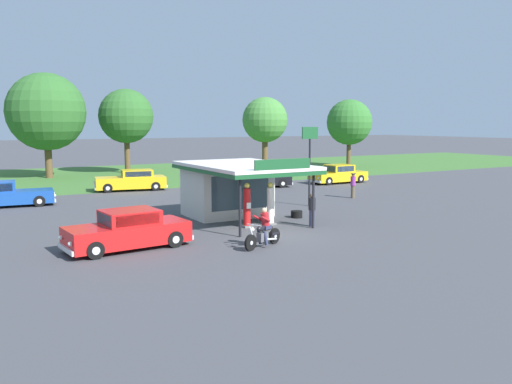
% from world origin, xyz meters
% --- Properties ---
extents(ground_plane, '(300.00, 300.00, 0.00)m').
position_xyz_m(ground_plane, '(0.00, 0.00, 0.00)').
color(ground_plane, '#424247').
extents(grass_verge_strip, '(120.00, 24.00, 0.01)m').
position_xyz_m(grass_verge_strip, '(0.00, 30.00, 0.00)').
color(grass_verge_strip, '#3D6B2D').
rests_on(grass_verge_strip, ground).
extents(service_station_kiosk, '(4.78, 7.30, 3.33)m').
position_xyz_m(service_station_kiosk, '(0.24, 4.79, 1.71)').
color(service_station_kiosk, beige).
rests_on(service_station_kiosk, ground).
extents(gas_pump_nearside, '(0.44, 0.44, 2.11)m').
position_xyz_m(gas_pump_nearside, '(-0.40, 1.91, 0.97)').
color(gas_pump_nearside, slate).
rests_on(gas_pump_nearside, ground).
extents(gas_pump_offside, '(0.44, 0.44, 2.08)m').
position_xyz_m(gas_pump_offside, '(0.89, 1.91, 0.95)').
color(gas_pump_offside, slate).
rests_on(gas_pump_offside, ground).
extents(motorcycle_with_rider, '(2.09, 1.01, 1.58)m').
position_xyz_m(motorcycle_with_rider, '(-1.77, -1.92, 0.65)').
color(motorcycle_with_rider, black).
rests_on(motorcycle_with_rider, ground).
extents(featured_classic_sedan, '(5.03, 2.36, 1.53)m').
position_xyz_m(featured_classic_sedan, '(-6.51, 0.50, 0.71)').
color(featured_classic_sedan, red).
rests_on(featured_classic_sedan, ground).
extents(parked_car_back_row_centre_right, '(5.07, 2.02, 1.51)m').
position_xyz_m(parked_car_back_row_centre_right, '(15.17, 14.57, 0.69)').
color(parked_car_back_row_centre_right, gold).
rests_on(parked_car_back_row_centre_right, ground).
extents(parked_car_back_row_left, '(5.56, 2.25, 1.52)m').
position_xyz_m(parked_car_back_row_left, '(-9.85, 14.45, 0.68)').
color(parked_car_back_row_left, '#19479E').
rests_on(parked_car_back_row_left, ground).
extents(parked_car_back_row_far_right, '(5.18, 2.94, 1.44)m').
position_xyz_m(parked_car_back_row_far_right, '(8.02, 15.32, 0.66)').
color(parked_car_back_row_far_right, black).
rests_on(parked_car_back_row_far_right, ground).
extents(parked_car_back_row_centre, '(5.40, 2.82, 1.51)m').
position_xyz_m(parked_car_back_row_centre, '(-1.03, 18.31, 0.70)').
color(parked_car_back_row_centre, gold).
rests_on(parked_car_back_row_centre, ground).
extents(bystander_strolling_foreground, '(0.36, 0.36, 1.65)m').
position_xyz_m(bystander_strolling_foreground, '(10.40, 7.06, 0.89)').
color(bystander_strolling_foreground, brown).
rests_on(bystander_strolling_foreground, ground).
extents(bystander_admiring_sedan, '(0.34, 0.34, 1.60)m').
position_xyz_m(bystander_admiring_sedan, '(2.38, 0.54, 0.84)').
color(bystander_admiring_sedan, '#2D3351').
rests_on(bystander_admiring_sedan, ground).
extents(tree_oak_left, '(4.80, 4.80, 7.66)m').
position_xyz_m(tree_oak_left, '(16.63, 28.83, 5.22)').
color(tree_oak_left, brown).
rests_on(tree_oak_left, ground).
extents(tree_oak_right, '(6.90, 6.90, 9.36)m').
position_xyz_m(tree_oak_right, '(-4.88, 30.82, 5.90)').
color(tree_oak_right, brown).
rests_on(tree_oak_right, ground).
extents(tree_oak_distant_spare, '(5.15, 5.15, 7.59)m').
position_xyz_m(tree_oak_distant_spare, '(26.96, 27.45, 5.00)').
color(tree_oak_distant_spare, brown).
rests_on(tree_oak_distant_spare, ground).
extents(tree_oak_far_right, '(5.31, 5.31, 8.25)m').
position_xyz_m(tree_oak_far_right, '(2.82, 32.09, 5.48)').
color(tree_oak_far_right, brown).
rests_on(tree_oak_far_right, ground).
extents(roadside_pole_sign, '(1.10, 0.12, 4.68)m').
position_xyz_m(roadside_pole_sign, '(5.96, 5.78, 3.20)').
color(roadside_pole_sign, black).
rests_on(roadside_pole_sign, ground).
extents(spare_tire_stack, '(0.60, 0.60, 0.36)m').
position_xyz_m(spare_tire_stack, '(3.08, 2.87, 0.18)').
color(spare_tire_stack, black).
rests_on(spare_tire_stack, ground).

